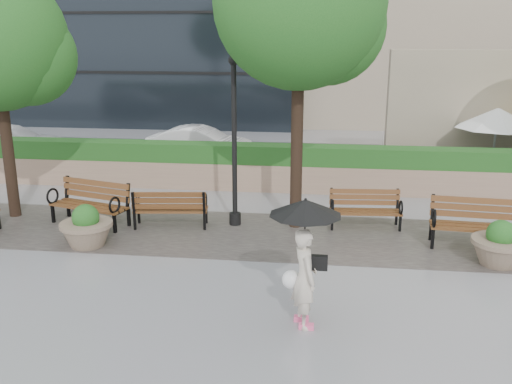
# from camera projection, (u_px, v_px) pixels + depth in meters

# --- Properties ---
(ground) EXTENTS (100.00, 100.00, 0.00)m
(ground) POSITION_uv_depth(u_px,v_px,m) (182.00, 288.00, 10.50)
(ground) COLOR gray
(ground) RESTS_ON ground
(cobble_strip) EXTENTS (28.00, 3.20, 0.01)m
(cobble_strip) POSITION_uv_depth(u_px,v_px,m) (214.00, 233.00, 13.36)
(cobble_strip) COLOR #383330
(cobble_strip) RESTS_ON ground
(hedge_wall) EXTENTS (24.00, 0.80, 1.35)m
(hedge_wall) POSITION_uv_depth(u_px,v_px,m) (240.00, 167.00, 17.00)
(hedge_wall) COLOR #9E8066
(hedge_wall) RESTS_ON ground
(asphalt_street) EXTENTS (40.00, 7.00, 0.00)m
(asphalt_street) POSITION_uv_depth(u_px,v_px,m) (257.00, 160.00, 21.00)
(asphalt_street) COLOR black
(asphalt_street) RESTS_ON ground
(bench_1) EXTENTS (2.08, 1.30, 1.05)m
(bench_1) POSITION_uv_depth(u_px,v_px,m) (90.00, 212.00, 13.88)
(bench_1) COLOR brown
(bench_1) RESTS_ON ground
(bench_2) EXTENTS (1.82, 0.91, 0.94)m
(bench_2) POSITION_uv_depth(u_px,v_px,m) (171.00, 216.00, 13.71)
(bench_2) COLOR brown
(bench_2) RESTS_ON ground
(bench_3) EXTENTS (1.73, 0.79, 0.90)m
(bench_3) POSITION_uv_depth(u_px,v_px,m) (365.00, 217.00, 13.66)
(bench_3) COLOR brown
(bench_3) RESTS_ON ground
(bench_4) EXTENTS (2.04, 0.96, 1.06)m
(bench_4) POSITION_uv_depth(u_px,v_px,m) (477.00, 234.00, 12.37)
(bench_4) COLOR brown
(bench_4) RESTS_ON ground
(planter_left) EXTENTS (1.14, 1.14, 0.95)m
(planter_left) POSITION_uv_depth(u_px,v_px,m) (87.00, 230.00, 12.45)
(planter_left) COLOR #7F6B56
(planter_left) RESTS_ON ground
(planter_right) EXTENTS (1.12, 1.12, 0.94)m
(planter_right) POSITION_uv_depth(u_px,v_px,m) (500.00, 248.00, 11.45)
(planter_right) COLOR #7F6B56
(planter_right) RESTS_ON ground
(lamppost) EXTENTS (0.28, 0.28, 4.05)m
(lamppost) POSITION_uv_depth(u_px,v_px,m) (234.00, 153.00, 13.46)
(lamppost) COLOR black
(lamppost) RESTS_ON ground
(tree_0) EXTENTS (3.49, 3.39, 6.08)m
(tree_0) POSITION_uv_depth(u_px,v_px,m) (3.00, 44.00, 13.51)
(tree_0) COLOR black
(tree_0) RESTS_ON ground
(tree_1) EXTENTS (3.84, 3.82, 7.07)m
(tree_1) POSITION_uv_depth(u_px,v_px,m) (307.00, 9.00, 12.52)
(tree_1) COLOR black
(tree_1) RESTS_ON ground
(patio_umb_white) EXTENTS (2.50, 2.50, 2.30)m
(patio_umb_white) POSITION_uv_depth(u_px,v_px,m) (497.00, 119.00, 17.41)
(patio_umb_white) COLOR black
(patio_umb_white) RESTS_ON ground
(car_left) EXTENTS (4.53, 2.71, 1.23)m
(car_left) POSITION_uv_depth(u_px,v_px,m) (12.00, 142.00, 21.09)
(car_left) COLOR white
(car_left) RESTS_ON ground
(car_right) EXTENTS (3.87, 1.62, 1.24)m
(car_right) POSITION_uv_depth(u_px,v_px,m) (201.00, 144.00, 20.68)
(car_right) COLOR white
(car_right) RESTS_ON ground
(pedestrian) EXTENTS (1.13, 1.13, 2.08)m
(pedestrian) POSITION_uv_depth(u_px,v_px,m) (305.00, 251.00, 8.86)
(pedestrian) COLOR beige
(pedestrian) RESTS_ON ground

